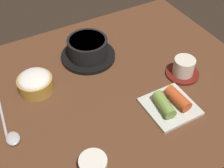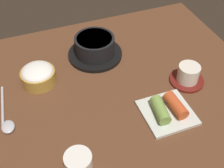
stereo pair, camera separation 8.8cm
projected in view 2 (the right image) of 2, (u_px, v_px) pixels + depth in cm
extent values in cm
cube|color=#56331E|center=(104.00, 90.00, 91.79)|extent=(100.00, 76.00, 2.00)
cylinder|color=black|center=(95.00, 54.00, 102.16)|extent=(18.78, 18.78, 1.29)
cylinder|color=black|center=(95.00, 45.00, 99.52)|extent=(13.62, 13.62, 6.23)
cylinder|color=#D15619|center=(94.00, 39.00, 97.55)|extent=(11.98, 11.98, 0.60)
cylinder|color=#B78C38|center=(39.00, 77.00, 91.41)|extent=(10.72, 10.72, 4.53)
ellipsoid|color=white|center=(37.00, 72.00, 89.83)|extent=(9.86, 9.86, 3.75)
cylinder|color=maroon|center=(187.00, 80.00, 92.99)|extent=(10.81, 10.81, 0.80)
cylinder|color=silver|center=(188.00, 73.00, 90.80)|extent=(6.74, 6.74, 5.46)
cylinder|color=#C6D18C|center=(190.00, 67.00, 89.09)|extent=(5.73, 5.73, 0.40)
cube|color=silver|center=(167.00, 113.00, 83.38)|extent=(14.02, 14.02, 1.00)
cylinder|color=#7A9E47|center=(160.00, 110.00, 81.19)|extent=(4.55, 8.80, 3.47)
cylinder|color=#C64C23|center=(176.00, 105.00, 82.43)|extent=(3.84, 8.56, 3.47)
cylinder|color=white|center=(78.00, 161.00, 70.66)|extent=(6.94, 6.94, 3.85)
cylinder|color=#386B2D|center=(78.00, 158.00, 69.52)|extent=(5.69, 5.69, 0.50)
cylinder|color=#B7B7BC|center=(3.00, 107.00, 85.10)|extent=(2.22, 16.55, 0.80)
ellipsoid|color=#B7B7BC|center=(8.00, 127.00, 79.56)|extent=(3.60, 4.68, 1.26)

